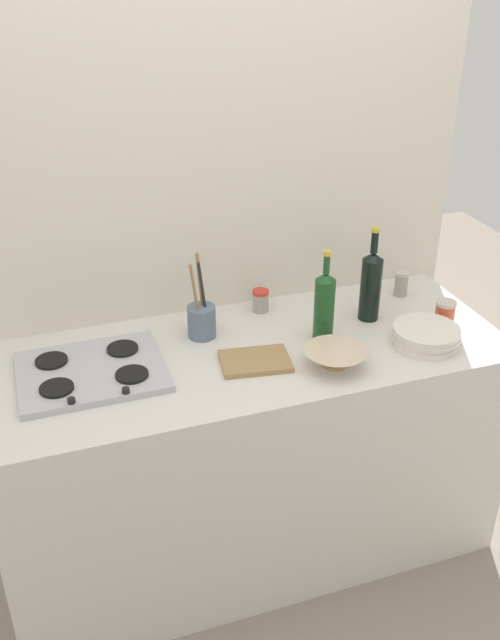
% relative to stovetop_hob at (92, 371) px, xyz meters
% --- Properties ---
extents(ground_plane, '(6.00, 6.00, 0.00)m').
position_rel_stovetop_hob_xyz_m(ground_plane, '(0.54, -0.02, -0.91)').
color(ground_plane, gray).
rests_on(ground_plane, ground).
extents(counter_block, '(1.80, 0.70, 0.90)m').
position_rel_stovetop_hob_xyz_m(counter_block, '(0.54, -0.02, -0.46)').
color(counter_block, silver).
rests_on(counter_block, ground).
extents(backsplash_panel, '(1.90, 0.06, 2.41)m').
position_rel_stovetop_hob_xyz_m(backsplash_panel, '(0.54, 0.36, 0.29)').
color(backsplash_panel, beige).
rests_on(backsplash_panel, ground).
extents(stovetop_hob, '(0.47, 0.37, 0.04)m').
position_rel_stovetop_hob_xyz_m(stovetop_hob, '(0.00, 0.00, 0.00)').
color(stovetop_hob, '#B2B2B7').
rests_on(stovetop_hob, counter_block).
extents(plate_stack, '(0.24, 0.24, 0.07)m').
position_rel_stovetop_hob_xyz_m(plate_stack, '(1.13, -0.18, 0.02)').
color(plate_stack, silver).
rests_on(plate_stack, counter_block).
extents(wine_bottle_leftmost, '(0.07, 0.07, 0.34)m').
position_rel_stovetop_hob_xyz_m(wine_bottle_leftmost, '(0.81, -0.03, 0.12)').
color(wine_bottle_leftmost, '#19471E').
rests_on(wine_bottle_leftmost, counter_block).
extents(wine_bottle_mid_left, '(0.08, 0.08, 0.36)m').
position_rel_stovetop_hob_xyz_m(wine_bottle_mid_left, '(1.03, 0.06, 0.13)').
color(wine_bottle_mid_left, black).
rests_on(wine_bottle_mid_left, counter_block).
extents(mixing_bowl, '(0.21, 0.21, 0.07)m').
position_rel_stovetop_hob_xyz_m(mixing_bowl, '(0.77, -0.21, 0.02)').
color(mixing_bowl, beige).
rests_on(mixing_bowl, counter_block).
extents(utensil_crock, '(0.10, 0.10, 0.31)m').
position_rel_stovetop_hob_xyz_m(utensil_crock, '(0.41, 0.13, 0.05)').
color(utensil_crock, slate).
rests_on(utensil_crock, counter_block).
extents(condiment_jar_front, '(0.07, 0.07, 0.09)m').
position_rel_stovetop_hob_xyz_m(condiment_jar_front, '(1.27, -0.08, 0.03)').
color(condiment_jar_front, '#C64C2D').
rests_on(condiment_jar_front, counter_block).
extents(condiment_jar_rear, '(0.06, 0.06, 0.09)m').
position_rel_stovetop_hob_xyz_m(condiment_jar_rear, '(0.67, 0.24, 0.03)').
color(condiment_jar_rear, '#9E998C').
rests_on(condiment_jar_rear, counter_block).
extents(condiment_jar_spare, '(0.05, 0.05, 0.10)m').
position_rel_stovetop_hob_xyz_m(condiment_jar_spare, '(1.24, 0.18, 0.04)').
color(condiment_jar_spare, '#9E998C').
rests_on(condiment_jar_spare, counter_block).
extents(cutting_board, '(0.25, 0.20, 0.02)m').
position_rel_stovetop_hob_xyz_m(cutting_board, '(0.53, -0.11, -0.00)').
color(cutting_board, '#9E7A4C').
rests_on(cutting_board, counter_block).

